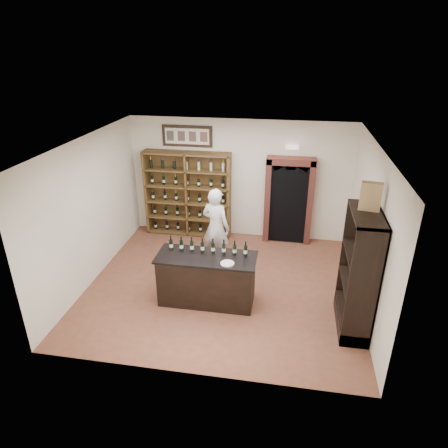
{
  "coord_description": "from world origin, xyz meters",
  "views": [
    {
      "loc": [
        1.23,
        -6.97,
        4.67
      ],
      "look_at": [
        -0.02,
        0.3,
        1.27
      ],
      "focal_mm": 32.0,
      "sensor_mm": 36.0,
      "label": 1
    }
  ],
  "objects_px": {
    "wine_shelf": "(188,194)",
    "wine_crate": "(371,196)",
    "shopkeeper": "(216,227)",
    "side_cabinet": "(357,290)",
    "tasting_counter": "(207,279)",
    "counter_bottle_0": "(171,245)"
  },
  "relations": [
    {
      "from": "shopkeeper",
      "to": "counter_bottle_0",
      "type": "bearing_deg",
      "value": 85.07
    },
    {
      "from": "tasting_counter",
      "to": "wine_shelf",
      "type": "bearing_deg",
      "value": 110.56
    },
    {
      "from": "counter_bottle_0",
      "to": "wine_crate",
      "type": "xyz_separation_m",
      "value": [
        3.44,
        -0.31,
        1.32
      ]
    },
    {
      "from": "wine_shelf",
      "to": "side_cabinet",
      "type": "relative_size",
      "value": 1.0
    },
    {
      "from": "wine_shelf",
      "to": "shopkeeper",
      "type": "bearing_deg",
      "value": -55.36
    },
    {
      "from": "wine_shelf",
      "to": "shopkeeper",
      "type": "xyz_separation_m",
      "value": [
        1.0,
        -1.44,
        -0.2
      ]
    },
    {
      "from": "counter_bottle_0",
      "to": "wine_shelf",
      "type": "bearing_deg",
      "value": 97.76
    },
    {
      "from": "wine_shelf",
      "to": "shopkeeper",
      "type": "distance_m",
      "value": 1.77
    },
    {
      "from": "wine_shelf",
      "to": "counter_bottle_0",
      "type": "distance_m",
      "value": 2.81
    },
    {
      "from": "shopkeeper",
      "to": "side_cabinet",
      "type": "bearing_deg",
      "value": 167.39
    },
    {
      "from": "wine_shelf",
      "to": "tasting_counter",
      "type": "height_order",
      "value": "wine_shelf"
    },
    {
      "from": "tasting_counter",
      "to": "counter_bottle_0",
      "type": "relative_size",
      "value": 6.27
    },
    {
      "from": "side_cabinet",
      "to": "wine_crate",
      "type": "bearing_deg",
      "value": 93.73
    },
    {
      "from": "side_cabinet",
      "to": "wine_crate",
      "type": "relative_size",
      "value": 4.76
    },
    {
      "from": "wine_shelf",
      "to": "shopkeeper",
      "type": "relative_size",
      "value": 1.22
    },
    {
      "from": "wine_shelf",
      "to": "wine_crate",
      "type": "relative_size",
      "value": 4.76
    },
    {
      "from": "wine_shelf",
      "to": "wine_crate",
      "type": "xyz_separation_m",
      "value": [
        3.82,
        -3.1,
        1.33
      ]
    },
    {
      "from": "counter_bottle_0",
      "to": "shopkeeper",
      "type": "bearing_deg",
      "value": 65.35
    },
    {
      "from": "wine_crate",
      "to": "wine_shelf",
      "type": "bearing_deg",
      "value": 151.73
    },
    {
      "from": "wine_crate",
      "to": "side_cabinet",
      "type": "bearing_deg",
      "value": -75.47
    },
    {
      "from": "counter_bottle_0",
      "to": "shopkeeper",
      "type": "height_order",
      "value": "shopkeeper"
    },
    {
      "from": "side_cabinet",
      "to": "tasting_counter",
      "type": "bearing_deg",
      "value": 173.72
    }
  ]
}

